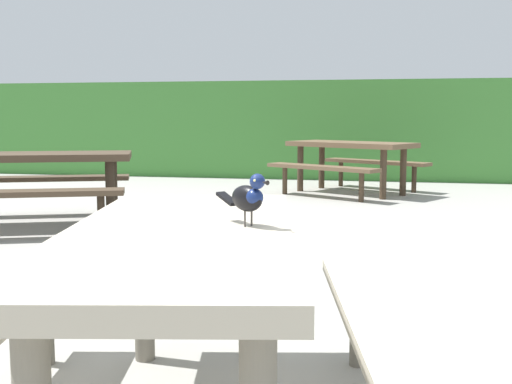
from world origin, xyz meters
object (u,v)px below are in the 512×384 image
object	(u,v)px
picnic_table_foreground	(182,280)
picnic_table_mid_right	(40,171)
bird_grackle	(249,197)
picnic_table_mid_left	(351,155)

from	to	relation	value
picnic_table_foreground	picnic_table_mid_right	world-z (taller)	same
picnic_table_mid_right	picnic_table_foreground	bearing A→B (deg)	-54.14
picnic_table_foreground	bird_grackle	xyz separation A→B (m)	(0.22, 0.06, 0.29)
bird_grackle	picnic_table_mid_left	size ratio (longest dim) A/B	0.10
bird_grackle	picnic_table_foreground	bearing A→B (deg)	-164.36
picnic_table_foreground	picnic_table_mid_left	size ratio (longest dim) A/B	0.86
picnic_table_foreground	bird_grackle	size ratio (longest dim) A/B	8.72
picnic_table_foreground	picnic_table_mid_left	xyz separation A→B (m)	(0.12, 7.24, 0.00)
picnic_table_foreground	picnic_table_mid_right	bearing A→B (deg)	125.86
picnic_table_mid_left	picnic_table_mid_right	size ratio (longest dim) A/B	1.05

